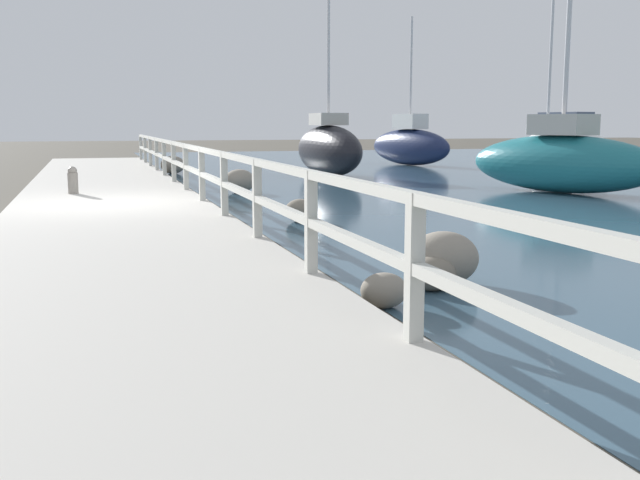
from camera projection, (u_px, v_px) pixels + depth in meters
The scene contains 15 objects.
ground_plane at pixel (112, 218), 13.12m from camera, with size 120.00×120.00×0.00m, color #4C473D.
dock_walkway at pixel (112, 211), 13.10m from camera, with size 3.39×36.00×0.26m.
railing at pixel (202, 165), 13.44m from camera, with size 0.10×32.50×0.96m.
boulder_mid_strip at pixel (443, 258), 7.64m from camera, with size 0.74×0.66×0.55m.
boulder_upstream at pixel (300, 210), 12.57m from camera, with size 0.51×0.46×0.39m.
boulder_downstream at pixel (384, 290), 6.70m from camera, with size 0.43×0.38×0.32m.
boulder_water_edge at pixel (433, 273), 7.39m from camera, with size 0.47×0.42×0.35m.
boulder_near_dock at pixel (239, 181), 17.79m from camera, with size 0.75×0.67×0.56m.
boulder_far_strip at pixel (173, 165), 24.47m from camera, with size 0.79×0.71×0.59m.
mooring_bollard at pixel (73, 180), 14.78m from camera, with size 0.20×0.20×0.54m.
sailboat_white at pixel (564, 143), 29.77m from camera, with size 2.29×4.72×6.85m.
sailboat_navy at pixel (410, 145), 29.47m from camera, with size 2.05×5.02×5.69m.
sailboat_gray at pixel (546, 152), 24.39m from camera, with size 2.67×3.95×6.11m.
sailboat_teal at pixel (561, 161), 17.74m from camera, with size 3.28×5.14×6.31m.
sailboat_black at pixel (328, 149), 23.31m from camera, with size 1.46×4.70×7.04m.
Camera 1 is at (-0.35, -13.52, 1.64)m, focal length 42.00 mm.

